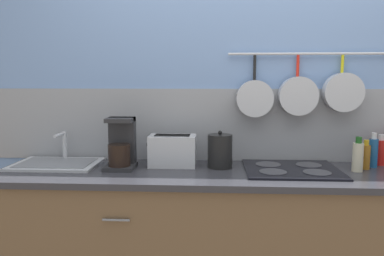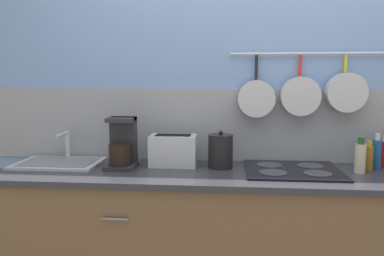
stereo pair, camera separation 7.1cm
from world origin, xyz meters
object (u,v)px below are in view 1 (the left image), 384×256
at_px(toaster, 173,151).
at_px(bottle_cooking_wine, 358,156).
at_px(kettle, 220,151).
at_px(coffee_maker, 121,147).
at_px(bottle_olive_oil, 373,152).
at_px(bottle_dish_soap, 366,156).
at_px(bottle_sesame_oil, 381,151).

bearing_deg(toaster, bottle_cooking_wine, -4.17).
xyz_separation_m(toaster, kettle, (0.28, -0.03, 0.01)).
height_order(coffee_maker, bottle_cooking_wine, coffee_maker).
xyz_separation_m(kettle, bottle_olive_oil, (0.91, 0.06, -0.01)).
xyz_separation_m(bottle_dish_soap, bottle_sesame_oil, (0.14, 0.12, 0.01)).
height_order(bottle_cooking_wine, bottle_olive_oil, bottle_olive_oil).
relative_size(coffee_maker, bottle_sesame_oil, 1.60).
bearing_deg(toaster, bottle_sesame_oil, 4.52).
height_order(toaster, bottle_dish_soap, toaster).
distance_m(kettle, bottle_dish_soap, 0.85).
bearing_deg(coffee_maker, kettle, 4.12).
bearing_deg(toaster, bottle_olive_oil, 1.58).
height_order(toaster, kettle, kettle).
bearing_deg(bottle_dish_soap, toaster, 179.07).
bearing_deg(bottle_cooking_wine, bottle_dish_soap, 41.33).
distance_m(kettle, bottle_olive_oil, 0.91).
xyz_separation_m(toaster, bottle_olive_oil, (1.19, 0.03, -0.00)).
distance_m(toaster, bottle_olive_oil, 1.19).
bearing_deg(bottle_olive_oil, bottle_sesame_oil, 42.66).
bearing_deg(bottle_cooking_wine, bottle_olive_oil, 40.20).
bearing_deg(kettle, bottle_olive_oil, 3.77).
bearing_deg(bottle_sesame_oil, bottle_cooking_wine, -138.89).
xyz_separation_m(bottle_cooking_wine, bottle_dish_soap, (0.07, 0.06, -0.01)).
bearing_deg(bottle_sesame_oil, bottle_olive_oil, -137.34).
bearing_deg(bottle_cooking_wine, kettle, 176.29).
distance_m(coffee_maker, kettle, 0.58).
xyz_separation_m(kettle, bottle_sesame_oil, (0.98, 0.13, -0.02)).
height_order(kettle, bottle_sesame_oil, kettle).
bearing_deg(kettle, coffee_maker, -175.88).
distance_m(bottle_cooking_wine, bottle_olive_oil, 0.17).
bearing_deg(coffee_maker, bottle_cooking_wine, -0.36).
relative_size(kettle, bottle_sesame_oil, 1.19).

